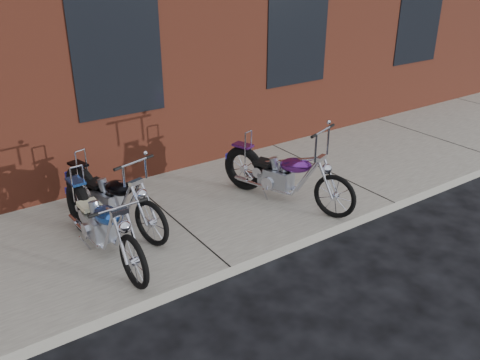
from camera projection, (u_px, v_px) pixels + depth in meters
ground at (231, 277)px, 6.21m from camera, size 120.00×120.00×0.00m
sidewalk at (173, 222)px, 7.31m from camera, size 22.00×3.00×0.15m
chopper_purple at (283, 177)px, 7.58m from camera, size 0.89×2.17×1.27m
chopper_blue at (102, 226)px, 6.25m from camera, size 0.55×2.26×0.98m
chopper_third at (111, 199)px, 6.94m from camera, size 0.76×2.13×1.11m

